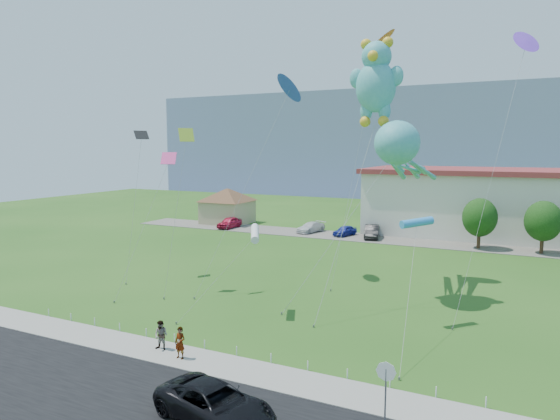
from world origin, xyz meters
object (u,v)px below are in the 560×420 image
(pedestrian_right, at_px, (161,335))
(teddy_bear_kite, at_px, (376,80))
(suv, at_px, (215,404))
(parked_car_blue, at_px, (345,231))
(stop_sign, at_px, (386,377))
(parked_car_black, at_px, (372,231))
(pedestrian_left, at_px, (180,343))
(octopus_kite, at_px, (400,152))
(parked_car_white, at_px, (311,227))
(pavilion, at_px, (227,202))
(parked_car_red, at_px, (229,222))

(pedestrian_right, relative_size, teddy_bear_kite, 0.09)
(suv, xyz_separation_m, parked_car_blue, (-8.92, 42.34, -0.11))
(stop_sign, bearing_deg, parked_car_black, 106.30)
(pedestrian_left, xyz_separation_m, octopus_kite, (7.24, 16.33, 9.51))
(octopus_kite, bearing_deg, parked_car_white, 125.69)
(pedestrian_left, xyz_separation_m, parked_car_black, (-0.71, 38.15, -0.08))
(pedestrian_right, bearing_deg, stop_sign, -12.59)
(octopus_kite, bearing_deg, pavilion, 140.50)
(teddy_bear_kite, bearing_deg, octopus_kite, 23.75)
(parked_car_blue, distance_m, parked_car_black, 3.40)
(pedestrian_right, xyz_separation_m, octopus_kite, (8.83, 15.86, 9.55))
(pedestrian_left, bearing_deg, parked_car_red, 119.42)
(parked_car_white, xyz_separation_m, parked_car_blue, (4.73, -0.50, -0.02))
(suv, distance_m, pedestrian_right, 7.88)
(stop_sign, xyz_separation_m, parked_car_white, (-19.63, 39.90, -1.17))
(parked_car_white, bearing_deg, suv, -55.25)
(stop_sign, distance_m, pedestrian_left, 10.90)
(parked_car_red, relative_size, parked_car_blue, 1.19)
(parked_car_red, distance_m, parked_car_black, 19.34)
(parked_car_red, xyz_separation_m, parked_car_blue, (15.92, 1.04, -0.12))
(suv, relative_size, parked_car_blue, 1.44)
(stop_sign, bearing_deg, suv, -153.76)
(pedestrian_left, xyz_separation_m, teddy_bear_kite, (5.54, 15.58, 14.53))
(pedestrian_left, distance_m, pedestrian_right, 1.65)
(pavilion, xyz_separation_m, pedestrian_left, (22.71, -41.01, -2.10))
(stop_sign, bearing_deg, parked_car_blue, 110.71)
(pedestrian_left, distance_m, parked_car_blue, 38.42)
(teddy_bear_kite, bearing_deg, parked_car_black, 105.48)
(stop_sign, height_order, parked_car_red, stop_sign)
(teddy_bear_kite, bearing_deg, parked_car_blue, 113.09)
(parked_car_white, bearing_deg, pavilion, -172.37)
(stop_sign, bearing_deg, pedestrian_left, 173.70)
(parked_car_red, bearing_deg, suv, -57.71)
(pavilion, height_order, pedestrian_right, pavilion)
(stop_sign, relative_size, parked_car_white, 0.57)
(suv, bearing_deg, teddy_bear_kite, 11.02)
(pedestrian_left, relative_size, parked_car_black, 0.35)
(suv, bearing_deg, parked_car_black, 20.58)
(parked_car_white, bearing_deg, teddy_bear_kite, -41.06)
(parked_car_red, distance_m, parked_car_blue, 15.95)
(parked_car_black, bearing_deg, parked_car_blue, 166.00)
(parked_car_black, height_order, teddy_bear_kite, teddy_bear_kite)
(stop_sign, relative_size, parked_car_blue, 0.69)
(pedestrian_left, height_order, parked_car_blue, pedestrian_left)
(parked_car_blue, bearing_deg, stop_sign, -52.47)
(parked_car_white, height_order, teddy_bear_kite, teddy_bear_kite)
(pavilion, relative_size, parked_car_white, 2.09)
(parked_car_white, height_order, parked_car_blue, parked_car_white)
(pavilion, distance_m, parked_car_red, 5.20)
(stop_sign, relative_size, parked_car_black, 0.53)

